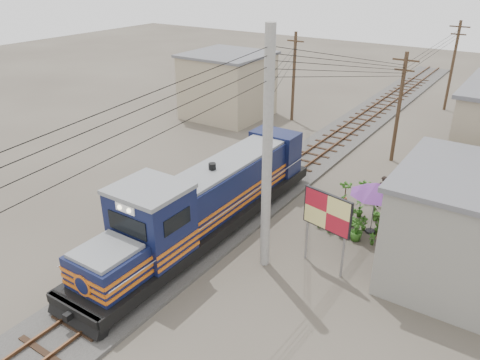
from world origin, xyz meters
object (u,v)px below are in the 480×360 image
Objects in this scene: billboard at (327,214)px; market_umbrella at (376,189)px; locomotive at (206,203)px; vendor at (382,191)px.

market_umbrella is (0.74, 3.89, -0.26)m from billboard.
locomotive is 7.93m from market_umbrella.
billboard is 6.93m from vendor.
billboard is at bearing -100.73° from market_umbrella.
billboard reaches higher than market_umbrella.
vendor is (0.28, 6.71, -1.70)m from billboard.
billboard is 3.97m from market_umbrella.
market_umbrella reaches higher than vendor.
market_umbrella is 3.20m from vendor.
locomotive is at bearing 14.65° from vendor.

